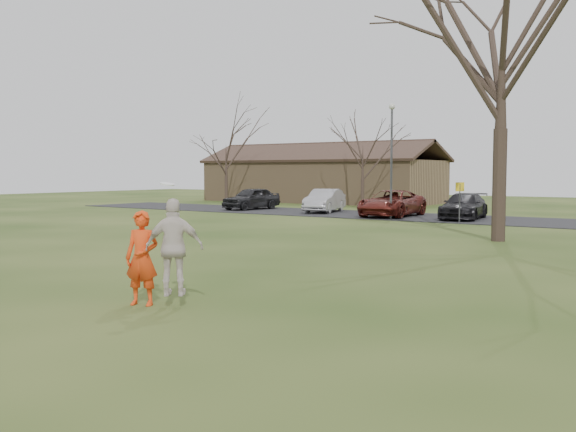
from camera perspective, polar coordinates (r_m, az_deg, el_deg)
The scene contains 12 objects.
ground at distance 13.11m, azimuth -10.09°, elevation -7.57°, with size 120.00×120.00×0.00m, color #1E380F.
parking_strip at distance 35.38m, azimuth 19.74°, elevation -0.44°, with size 62.00×6.50×0.04m, color black.
player_defender at distance 12.78m, azimuth -12.92°, elevation -3.68°, with size 0.68×0.44×1.85m, color #E83E13.
car_0 at distance 43.57m, azimuth -3.29°, elevation 1.60°, with size 1.78×4.42×1.51m, color black.
car_1 at distance 40.54m, azimuth 3.30°, elevation 1.39°, with size 1.55×4.45×1.46m, color #A8A7AD.
car_2 at distance 37.17m, azimuth 9.26°, elevation 1.14°, with size 2.50×5.43×1.51m, color maroon.
car_3 at distance 35.95m, azimuth 15.44°, elevation 0.86°, with size 1.95×4.79×1.39m, color black.
catching_play at distance 12.37m, azimuth -10.13°, elevation -2.75°, with size 1.15×1.02×2.18m.
building at distance 55.35m, azimuth 3.01°, elevation 3.29°, with size 20.60×8.50×5.14m.
lamp_post at distance 35.03m, azimuth 9.24°, elevation 6.17°, with size 0.34×0.34×6.27m.
sign_yellow at distance 33.03m, azimuth 15.10°, elevation 1.84°, with size 0.35×0.35×2.08m.
big_tree at distance 25.49m, azimuth 18.61°, elevation 13.70°, with size 9.00×9.00×14.00m, color #352821, non-canonical shape.
Camera 1 is at (9.06, -9.10, 2.61)m, focal length 39.78 mm.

